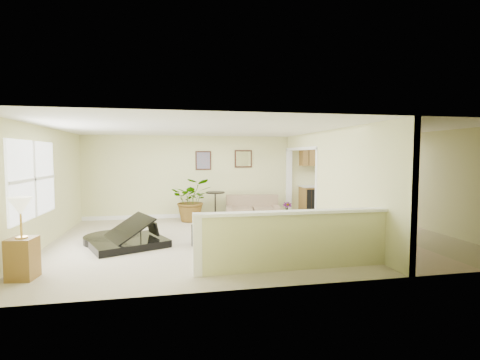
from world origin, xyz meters
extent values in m
plane|color=beige|center=(0.00, 0.00, 0.00)|extent=(9.00, 9.00, 0.00)
cube|color=beige|center=(0.00, 3.00, 1.25)|extent=(9.00, 0.04, 2.50)
cube|color=beige|center=(0.00, -3.00, 1.25)|extent=(9.00, 0.04, 2.50)
cube|color=beige|center=(-4.50, 0.00, 1.25)|extent=(0.04, 6.00, 2.50)
cube|color=beige|center=(4.50, 0.00, 1.25)|extent=(0.04, 6.00, 2.50)
cube|color=white|center=(0.00, 0.00, 2.50)|extent=(9.00, 6.00, 0.04)
cube|color=tan|center=(3.15, 0.00, 0.00)|extent=(2.70, 6.00, 0.01)
cube|color=beige|center=(1.80, -1.20, 1.25)|extent=(0.12, 3.60, 2.50)
cube|color=beige|center=(1.80, 1.77, 2.30)|extent=(0.12, 2.35, 0.40)
cube|color=beige|center=(0.15, -2.30, 0.47)|extent=(3.30, 0.12, 0.95)
cube|color=white|center=(0.15, -2.30, 0.96)|extent=(3.40, 0.22, 0.05)
cube|color=white|center=(-1.50, -2.30, 0.50)|extent=(0.14, 0.14, 1.00)
cube|color=white|center=(-4.49, -0.50, 1.45)|extent=(0.05, 2.15, 1.45)
cube|color=#3D2116|center=(-0.95, 2.98, 1.75)|extent=(0.48, 0.03, 0.58)
cube|color=#8D596D|center=(-0.95, 2.96, 1.75)|extent=(0.40, 0.01, 0.50)
cube|color=#3D2116|center=(0.30, 2.98, 1.80)|extent=(0.55, 0.03, 0.55)
cube|color=white|center=(0.30, 2.96, 1.80)|extent=(0.46, 0.01, 0.46)
cube|color=brown|center=(3.30, 2.70, 0.45)|extent=(2.30, 0.60, 0.90)
cube|color=beige|center=(3.30, 2.70, 0.92)|extent=(2.36, 0.65, 0.04)
cube|color=black|center=(2.50, 2.69, 0.43)|extent=(0.60, 0.60, 0.84)
cube|color=brown|center=(3.30, 2.82, 1.95)|extent=(2.30, 0.35, 0.75)
cube|color=black|center=(-2.82, -0.21, 0.77)|extent=(1.83, 1.73, 0.30)
cylinder|color=black|center=(-2.97, 0.33, 0.77)|extent=(1.24, 1.24, 0.30)
cube|color=white|center=(-1.96, -0.21, 0.73)|extent=(0.60, 1.00, 0.02)
cube|color=black|center=(-2.92, -0.11, 1.04)|extent=(1.51, 1.51, 0.67)
cube|color=black|center=(-1.21, -0.24, 0.23)|extent=(0.59, 0.77, 0.46)
cube|color=#957E5F|center=(0.46, 2.34, 0.22)|extent=(1.72, 1.14, 0.45)
cube|color=#957E5F|center=(0.46, 2.68, 0.68)|extent=(1.61, 0.46, 0.47)
cube|color=#957E5F|center=(-0.24, 2.34, 0.53)|extent=(0.33, 0.93, 0.17)
cube|color=#957E5F|center=(1.17, 2.34, 0.53)|extent=(0.33, 0.93, 0.17)
cylinder|color=black|center=(-0.65, 2.50, 0.02)|extent=(0.41, 0.41, 0.03)
cylinder|color=black|center=(-0.65, 2.50, 0.41)|extent=(0.04, 0.04, 0.79)
cylinder|color=black|center=(-0.65, 2.50, 0.81)|extent=(0.57, 0.57, 0.03)
cylinder|color=black|center=(-1.34, 2.34, 0.13)|extent=(0.36, 0.36, 0.25)
imported|color=#174D1E|center=(-1.34, 2.34, 0.63)|extent=(1.20, 1.06, 1.26)
cylinder|color=black|center=(1.45, 2.08, 0.09)|extent=(0.27, 0.27, 0.19)
imported|color=#174D1E|center=(1.45, 2.08, 0.26)|extent=(0.37, 0.37, 0.52)
cube|color=brown|center=(-4.15, -1.95, 0.32)|extent=(0.41, 0.41, 0.64)
cylinder|color=gold|center=(-4.15, -1.95, 0.65)|extent=(0.17, 0.17, 0.02)
cylinder|color=gold|center=(-4.15, -1.95, 0.86)|extent=(0.03, 0.03, 0.43)
cone|color=beige|center=(-4.15, -1.95, 1.13)|extent=(0.34, 0.34, 0.28)
camera|label=1|loc=(-1.85, -7.71, 1.90)|focal=26.00mm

